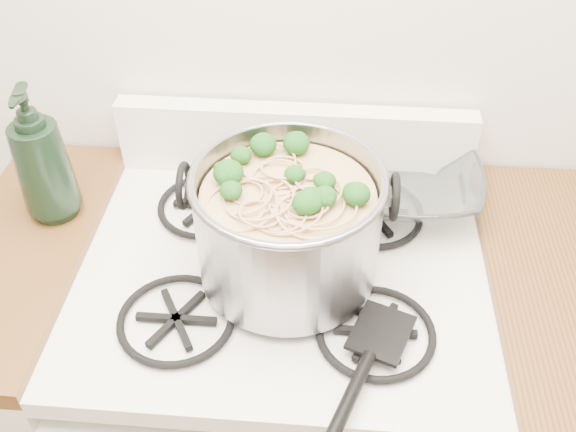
{
  "coord_description": "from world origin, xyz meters",
  "views": [
    {
      "loc": [
        0.08,
        0.43,
        1.77
      ],
      "look_at": [
        0.01,
        1.24,
        1.05
      ],
      "focal_mm": 40.0,
      "sensor_mm": 36.0,
      "label": 1
    }
  ],
  "objects_px": {
    "gas_range": "(284,404)",
    "glass_bowl": "(408,190)",
    "bottle": "(40,155)",
    "stock_pot": "(288,226)",
    "spatula": "(381,330)"
  },
  "relations": [
    {
      "from": "stock_pot",
      "to": "glass_bowl",
      "type": "height_order",
      "value": "stock_pot"
    },
    {
      "from": "stock_pot",
      "to": "spatula",
      "type": "distance_m",
      "value": 0.23
    },
    {
      "from": "stock_pot",
      "to": "spatula",
      "type": "height_order",
      "value": "stock_pot"
    },
    {
      "from": "spatula",
      "to": "gas_range",
      "type": "bearing_deg",
      "value": 159.1
    },
    {
      "from": "gas_range",
      "to": "stock_pot",
      "type": "distance_m",
      "value": 0.59
    },
    {
      "from": "gas_range",
      "to": "glass_bowl",
      "type": "bearing_deg",
      "value": 40.38
    },
    {
      "from": "glass_bowl",
      "to": "bottle",
      "type": "height_order",
      "value": "bottle"
    },
    {
      "from": "stock_pot",
      "to": "spatula",
      "type": "bearing_deg",
      "value": -39.8
    },
    {
      "from": "stock_pot",
      "to": "glass_bowl",
      "type": "distance_m",
      "value": 0.33
    },
    {
      "from": "gas_range",
      "to": "bottle",
      "type": "bearing_deg",
      "value": 167.75
    },
    {
      "from": "glass_bowl",
      "to": "bottle",
      "type": "xyz_separation_m",
      "value": [
        -0.71,
        -0.1,
        0.12
      ]
    },
    {
      "from": "spatula",
      "to": "glass_bowl",
      "type": "xyz_separation_m",
      "value": [
        0.06,
        0.36,
        0.0
      ]
    },
    {
      "from": "bottle",
      "to": "spatula",
      "type": "bearing_deg",
      "value": -30.53
    },
    {
      "from": "stock_pot",
      "to": "bottle",
      "type": "distance_m",
      "value": 0.49
    },
    {
      "from": "spatula",
      "to": "stock_pot",
      "type": "bearing_deg",
      "value": 161.14
    }
  ]
}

